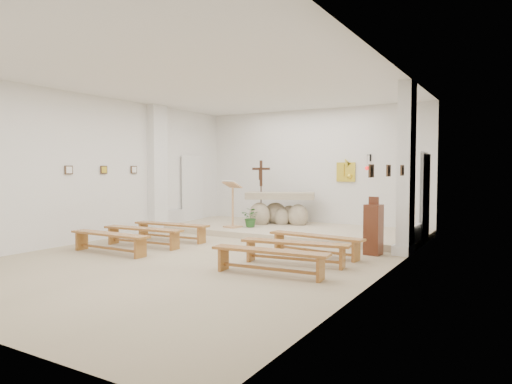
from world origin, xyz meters
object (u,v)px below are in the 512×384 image
Objects in this scene: bench_left_front at (171,228)px; bench_right_second at (295,247)px; bench_right_front at (315,240)px; bench_left_third at (110,238)px; bench_right_third at (270,256)px; donation_pedestal at (373,229)px; crucifix_stand at (261,187)px; altar at (279,211)px; bench_left_second at (143,233)px; lectern at (232,204)px.

bench_left_front is 3.88m from bench_right_second.
bench_left_front is 1.00× the size of bench_right_front.
bench_right_third is at bearing 0.60° from bench_left_third.
bench_left_third is 3.76m from bench_right_third.
bench_left_front is at bearing -165.60° from donation_pedestal.
bench_left_front is 1.91m from bench_left_third.
donation_pedestal is 0.58× the size of bench_right_front.
crucifix_stand is at bearing 118.94° from bench_right_second.
bench_right_front is 1.00× the size of bench_right_second.
bench_left_front is at bearing 158.05° from bench_right_second.
altar is 5.72m from bench_right_third.
bench_left_third is (-3.76, -0.95, 0.00)m from bench_right_second.
bench_right_front is (3.76, 0.00, 0.00)m from bench_left_front.
bench_right_front and bench_right_third have the same top height.
bench_right_front and bench_left_second have the same top height.
altar is at bearing 113.15° from bench_right_second.
lectern is 2.92m from bench_left_second.
bench_left_second is 3.88m from bench_right_third.
bench_left_front is 0.95m from bench_left_second.
bench_right_second is at bearing -59.58° from crucifix_stand.
bench_right_third is at bearing -104.33° from donation_pedestal.
altar is 4.37m from bench_left_second.
altar is 5.29m from bench_left_third.
lectern reaches higher than bench_right_second.
altar is 0.91m from crucifix_stand.
crucifix_stand reaches higher than bench_left_third.
crucifix_stand is 0.91× the size of bench_left_third.
crucifix_stand is 4.82m from donation_pedestal.
bench_left_front is 1.01× the size of bench_left_third.
bench_right_front is at bearing -3.51° from bench_left_front.
donation_pedestal is 4.77m from bench_left_front.
bench_right_second is (3.76, 0.00, 0.00)m from bench_left_second.
bench_left_third is at bearing -87.50° from lectern.
bench_right_front and bench_right_second have the same top height.
altar is 1.02× the size of bench_left_second.
altar is 1.02× the size of bench_right_third.
bench_right_front is at bearing -19.81° from lectern.
crucifix_stand is at bearing 116.62° from bench_right_third.
bench_left_front and bench_right_front have the same top height.
bench_left_front and bench_right_third have the same top height.
lectern is 3.77m from bench_right_front.
bench_right_front is at bearing 85.38° from bench_right_third.
lectern is 0.63× the size of bench_left_front.
altar is 1.76× the size of donation_pedestal.
altar reaches higher than bench_left_front.
lectern is 4.33m from bench_right_second.
crucifix_stand is 5.26m from bench_left_third.
donation_pedestal reaches higher than bench_left_second.
bench_right_third is at bearing -97.73° from bench_right_second.
bench_left_third is (-0.64, -5.14, -0.89)m from crucifix_stand.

